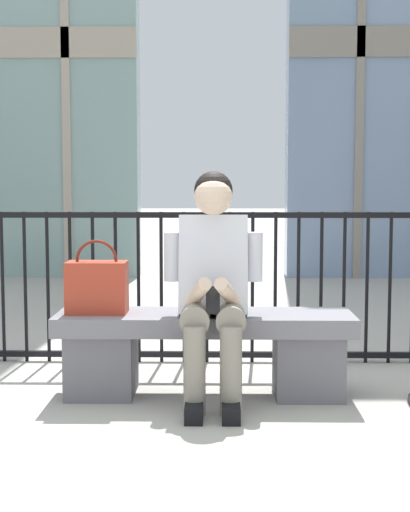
% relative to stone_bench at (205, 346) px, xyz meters
% --- Properties ---
extents(ground_plane, '(60.00, 60.00, 0.00)m').
position_rel_stone_bench_xyz_m(ground_plane, '(0.00, 0.00, -0.27)').
color(ground_plane, '#B2ADA3').
extents(stone_bench, '(1.60, 0.44, 0.45)m').
position_rel_stone_bench_xyz_m(stone_bench, '(0.00, 0.00, 0.00)').
color(stone_bench, slate).
rests_on(stone_bench, ground).
extents(seated_person_with_phone, '(0.52, 0.66, 1.21)m').
position_rel_stone_bench_xyz_m(seated_person_with_phone, '(0.05, -0.13, 0.38)').
color(seated_person_with_phone, gray).
rests_on(seated_person_with_phone, ground).
extents(handbag_on_bench, '(0.32, 0.19, 0.40)m').
position_rel_stone_bench_xyz_m(handbag_on_bench, '(-0.58, -0.01, 0.33)').
color(handbag_on_bench, '#B23823').
rests_on(handbag_on_bench, stone_bench).
extents(plaza_railing, '(9.34, 0.04, 0.97)m').
position_rel_stone_bench_xyz_m(plaza_railing, '(-0.00, 0.76, 0.22)').
color(plaza_railing, black).
rests_on(plaza_railing, ground).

